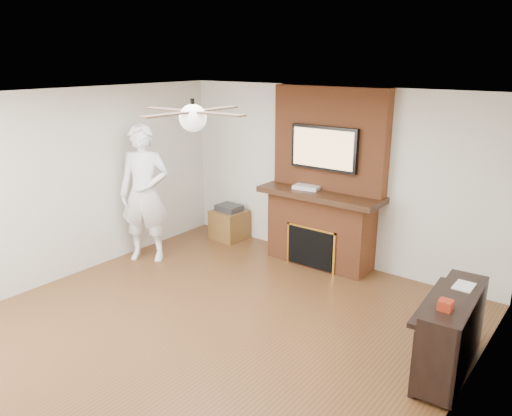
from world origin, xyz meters
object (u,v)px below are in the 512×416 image
Objects in this scene: person at (145,194)px; side_table at (229,223)px; piano at (451,332)px; fireplace at (323,196)px.

person reaches higher than side_table.
piano reaches higher than side_table.
fireplace is 2.02× the size of piano.
piano is (2.31, -1.60, -0.57)m from fireplace.
side_table is at bearing -177.73° from fireplace.
person is 4.44m from piano.
person is 1.61× the size of piano.
fireplace is 2.86m from piano.
piano is at bearing -18.06° from side_table.
piano is (4.00, -1.53, 0.16)m from side_table.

